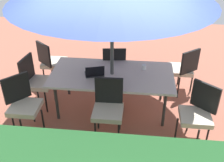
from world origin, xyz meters
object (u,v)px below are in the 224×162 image
(chair_east, at_px, (36,80))
(chair_northwest, at_px, (198,112))
(chair_southeast, at_px, (51,61))
(chair_northeast, at_px, (23,103))
(dining_table, at_px, (112,76))
(cup, at_px, (144,67))
(chair_southwest, at_px, (183,68))
(chair_south, at_px, (114,65))
(laptop, at_px, (95,73))
(chair_north, at_px, (108,106))

(chair_east, height_order, chair_northwest, same)
(chair_southeast, bearing_deg, chair_northwest, -167.32)
(chair_northeast, height_order, chair_southeast, same)
(dining_table, bearing_deg, cup, -158.58)
(chair_northeast, height_order, chair_southwest, same)
(dining_table, distance_m, chair_south, 0.69)
(chair_east, height_order, chair_southwest, same)
(dining_table, distance_m, chair_southeast, 1.52)
(chair_northeast, bearing_deg, chair_southeast, 42.16)
(dining_table, xyz_separation_m, chair_south, (0.03, -0.67, -0.15))
(chair_east, xyz_separation_m, laptop, (-1.10, 0.07, 0.24))
(chair_east, xyz_separation_m, chair_north, (-1.40, 0.67, 0.00))
(dining_table, distance_m, chair_northeast, 1.54)
(chair_north, bearing_deg, cup, 58.05)
(chair_south, bearing_deg, cup, 134.69)
(chair_north, relative_size, chair_south, 1.00)
(chair_south, height_order, laptop, chair_south)
(dining_table, height_order, chair_east, chair_east)
(laptop, distance_m, cup, 0.89)
(chair_south, height_order, cup, chair_south)
(chair_east, bearing_deg, chair_northeast, -169.14)
(dining_table, relative_size, chair_southwest, 2.17)
(chair_northeast, bearing_deg, chair_east, 46.19)
(chair_north, bearing_deg, chair_southwest, 45.46)
(chair_southeast, distance_m, laptop, 1.35)
(dining_table, height_order, chair_south, chair_south)
(chair_north, xyz_separation_m, chair_southeast, (1.35, -1.42, 0.00))
(laptop, bearing_deg, chair_north, 100.73)
(chair_south, bearing_deg, chair_east, 20.53)
(chair_northeast, relative_size, cup, 11.01)
(chair_northwest, xyz_separation_m, chair_southeast, (2.71, -1.41, 0.00))
(cup, bearing_deg, chair_southeast, -15.38)
(chair_southwest, distance_m, chair_south, 1.35)
(chair_northeast, height_order, laptop, chair_northeast)
(chair_south, distance_m, laptop, 0.85)
(laptop, bearing_deg, chair_northeast, 14.98)
(laptop, xyz_separation_m, cup, (-0.83, -0.31, -0.00))
(chair_southwest, bearing_deg, chair_east, -23.32)
(chair_southeast, xyz_separation_m, laptop, (-1.04, 0.83, 0.24))
(chair_southeast, relative_size, laptop, 2.61)
(chair_northeast, bearing_deg, chair_north, -45.40)
(chair_northeast, height_order, chair_south, same)
(dining_table, xyz_separation_m, chair_southeast, (1.33, -0.73, -0.15))
(laptop, bearing_deg, chair_northwest, 144.60)
(chair_northwest, distance_m, chair_south, 1.95)
(chair_northeast, relative_size, chair_northwest, 1.00)
(dining_table, height_order, chair_northeast, chair_northeast)
(chair_northeast, bearing_deg, chair_northwest, -45.96)
(chair_northwest, bearing_deg, dining_table, -166.99)
(chair_east, bearing_deg, chair_southwest, -67.41)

